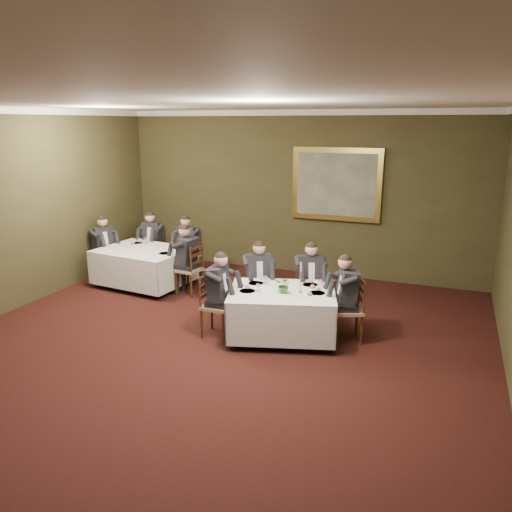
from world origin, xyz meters
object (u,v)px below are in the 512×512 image
Objects in this scene: diner_main_backleft at (258,288)px; candlestick at (301,281)px; diner_main_backright at (309,290)px; chair_sec_backleft at (154,259)px; diner_sec_endright at (189,268)px; table_second at (144,264)px; table_main at (282,310)px; centerpiece at (284,284)px; diner_sec_backleft at (154,249)px; chair_main_endleft at (217,318)px; diner_sec_backright at (189,254)px; chair_sec_endleft at (103,265)px; chair_main_endright at (348,322)px; diner_main_endright at (348,308)px; chair_sec_backright at (190,264)px; diner_main_endleft at (217,304)px; painting at (336,184)px; chair_sec_endright at (190,280)px; chair_main_backleft at (258,301)px; chair_main_backright at (309,302)px; diner_sec_endleft at (103,255)px.

candlestick is at bearing 114.97° from diner_main_backleft.
diner_main_backright is 4.26m from chair_sec_backleft.
table_second is at bearing 91.31° from diner_sec_endright.
table_main is 2.66m from diner_sec_endright.
diner_sec_backleft is at bearing 147.98° from centerpiece.
diner_sec_backright reaches higher than chair_main_endleft.
diner_main_backright is 0.97m from candlestick.
diner_sec_backright is 1.35× the size of chair_sec_endleft.
chair_main_endright is 5.22m from chair_sec_backleft.
diner_main_endright is 4.32m from chair_sec_backright.
painting is at bearing 163.21° from diner_main_endleft.
diner_main_backright is 1.00× the size of diner_sec_backright.
chair_sec_endright is at bearing -141.52° from diner_main_endleft.
diner_main_endright is at bearing 16.62° from table_main.
centerpiece reaches higher than table_second.
diner_sec_backright is (0.57, 0.85, 0.06)m from table_second.
diner_main_backleft is at bearing 159.11° from diner_main_endleft.
diner_main_endright is 4.98× the size of centerpiece.
chair_sec_endright is 0.23m from diner_sec_endright.
diner_sec_endright is (0.54, -0.98, 0.23)m from chair_sec_backright.
chair_sec_backright is at bearing -157.42° from painting.
chair_main_backright is (0.83, 0.25, 0.00)m from chair_main_backleft.
chair_sec_endleft is 0.74× the size of diner_sec_endleft.
table_main is at bearing -90.00° from painting.
chair_sec_endleft reaches higher than table_second.
chair_main_backleft is 1.01m from chair_main_endleft.
diner_sec_backleft and diner_sec_endleft have the same top height.
chair_sec_endright and chair_sec_endleft have the same top height.
chair_sec_endright is at bearing 151.14° from table_main.
chair_main_endleft is (-0.32, -0.96, 0.00)m from chair_main_backleft.
centerpiece is at bearing 99.23° from diner_main_endleft.
diner_main_backleft is 1.35× the size of chair_main_endleft.
diner_sec_backleft is 1.86m from chair_sec_endright.
diner_main_backleft is 2.73m from diner_sec_backright.
diner_sec_backleft reaches higher than candlestick.
chair_main_backleft is 2.73m from diner_sec_backright.
centerpiece is at bearing 148.34° from diner_sec_backright.
table_second is 1.42× the size of diner_sec_endleft.
chair_sec_backright is 1.86m from diner_sec_endleft.
diner_sec_backright is 3.86m from candlestick.
candlestick is (0.27, 0.04, 0.49)m from table_main.
chair_main_backleft is 0.74× the size of diner_main_backright.
chair_sec_endright is at bearing -51.38° from chair_main_backleft.
chair_main_endleft is at bearing 20.09° from chair_main_backright.
diner_main_backright is at bearing 98.58° from chair_sec_endleft.
diner_main_endright is at bearing -14.09° from table_second.
chair_main_backright is at bearing -86.03° from painting.
diner_main_backleft is at bearing 151.08° from chair_sec_backright.
diner_sec_backleft is 1.35× the size of chair_sec_backright.
table_main is 1.90× the size of chair_main_backleft.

